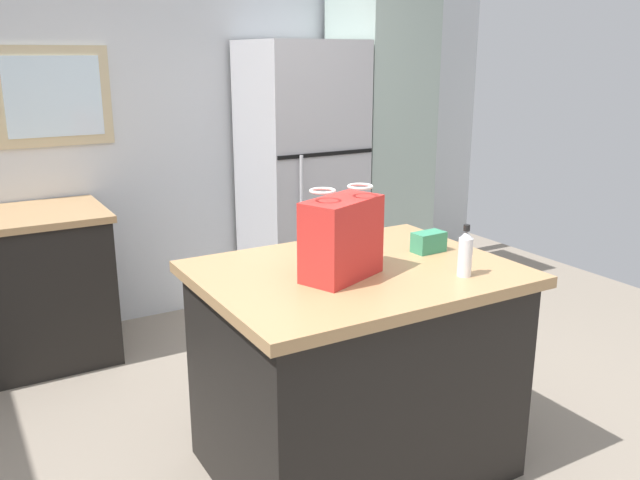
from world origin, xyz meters
The scene contains 7 objects.
back_wall centered at (-0.01, 2.29, 1.37)m, with size 5.69×0.13×2.74m.
kitchen_island centered at (0.20, 0.04, 0.47)m, with size 1.28×0.98×0.93m.
refrigerator centered at (0.94, 1.87, 0.94)m, with size 0.72×0.72×1.87m.
tall_cabinet centered at (1.59, 1.87, 1.10)m, with size 0.56×0.64×2.21m.
shopping_bag centered at (0.09, -0.02, 1.09)m, with size 0.38×0.29×0.37m.
small_box centered at (0.61, 0.08, 0.97)m, with size 0.15×0.08×0.09m, color #388E66.
bottle centered at (0.52, -0.25, 1.02)m, with size 0.06×0.06×0.21m.
Camera 1 is at (-1.25, -2.14, 1.79)m, focal length 37.26 mm.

